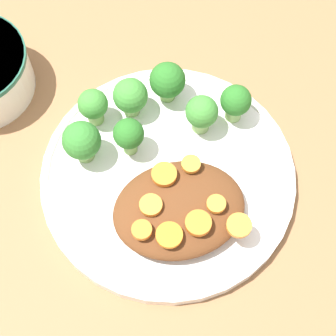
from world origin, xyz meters
name	(u,v)px	position (x,y,z in m)	size (l,w,h in m)	color
ground_plane	(168,180)	(0.00, 0.00, 0.00)	(4.00, 4.00, 0.00)	#8C603D
plate	(168,176)	(0.00, 0.00, 0.01)	(0.27, 0.27, 0.02)	white
stew_mound	(179,209)	(0.00, 0.05, 0.03)	(0.13, 0.11, 0.03)	#5B3319
broccoli_floret_0	(130,97)	(0.02, -0.09, 0.04)	(0.04, 0.04, 0.05)	#7FA85B
broccoli_floret_1	(202,113)	(-0.05, -0.05, 0.05)	(0.04, 0.04, 0.05)	#7FA85B
broccoli_floret_2	(93,106)	(0.06, -0.08, 0.04)	(0.03, 0.03, 0.05)	#759E51
broccoli_floret_3	(129,135)	(0.03, -0.04, 0.05)	(0.03, 0.03, 0.05)	#759E51
broccoli_floret_4	(82,142)	(0.08, -0.04, 0.05)	(0.04, 0.04, 0.05)	#759E51
broccoli_floret_5	(236,102)	(-0.09, -0.05, 0.05)	(0.03, 0.03, 0.05)	#7FA85B
broccoli_floret_6	(167,81)	(-0.02, -0.10, 0.05)	(0.04, 0.04, 0.05)	#759E51
carrot_slice_0	(216,204)	(-0.03, 0.06, 0.05)	(0.02, 0.02, 0.01)	orange
carrot_slice_1	(164,174)	(0.01, 0.01, 0.05)	(0.03, 0.03, 0.01)	orange
carrot_slice_2	(191,164)	(-0.02, 0.01, 0.05)	(0.02, 0.02, 0.00)	orange
carrot_slice_3	(142,230)	(0.04, 0.07, 0.05)	(0.02, 0.02, 0.01)	orange
carrot_slice_4	(151,205)	(0.03, 0.04, 0.05)	(0.02, 0.02, 0.01)	orange
carrot_slice_5	(239,225)	(-0.05, 0.08, 0.05)	(0.02, 0.02, 0.01)	orange
carrot_slice_6	(198,223)	(-0.01, 0.07, 0.05)	(0.03, 0.03, 0.01)	orange
carrot_slice_7	(169,235)	(0.02, 0.08, 0.05)	(0.03, 0.03, 0.00)	orange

